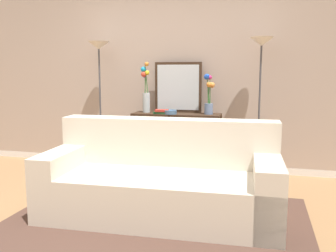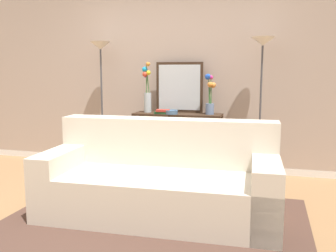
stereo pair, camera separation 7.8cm
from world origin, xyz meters
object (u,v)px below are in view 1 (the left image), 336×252
Objects in this scene: console_table at (176,133)px; floor_lamp_right at (261,69)px; fruit_bowl at (171,112)px; vase_short_flowers at (209,96)px; book_row_under_console at (156,167)px; vase_tall_flowers at (146,92)px; couch at (162,182)px; wall_mirror at (178,87)px; book_stack at (162,112)px; floor_lamp_left at (99,70)px.

floor_lamp_right is at bearing -2.74° from console_table.
console_table is 0.31m from fruit_bowl.
vase_short_flowers is 1.34× the size of book_row_under_console.
book_row_under_console is at bearing -10.44° from vase_tall_flowers.
fruit_bowl is (-1.10, -0.05, -0.55)m from floor_lamp_right.
couch is 3.27× the size of vase_tall_flowers.
wall_mirror is 1.00× the size of vase_tall_flowers.
floor_lamp_right is at bearing 2.63° from fruit_bowl.
book_row_under_console is at bearing 156.36° from fruit_bowl.
vase_short_flowers reaches higher than book_stack.
book_stack is (-0.60, -0.08, -0.21)m from vase_short_flowers.
vase_short_flowers is (0.43, -0.14, -0.10)m from wall_mirror.
floor_lamp_left is 2.60× the size of vase_tall_flowers.
floor_lamp_left is 1.03m from book_stack.
wall_mirror reaches higher than console_table.
floor_lamp_left reaches higher than vase_short_flowers.
wall_mirror is (-1.06, 0.19, -0.24)m from floor_lamp_right.
vase_tall_flowers is 1.30× the size of vase_short_flowers.
vase_tall_flowers is 0.85m from vase_short_flowers.
wall_mirror is (-0.21, 1.58, 0.82)m from couch.
book_stack is at bearing 105.40° from couch.
couch is at bearing -121.50° from floor_lamp_right.
fruit_bowl is at bearing -167.57° from vase_short_flowers.
floor_lamp_right is at bearing 0.00° from floor_lamp_left.
vase_tall_flowers reaches higher than vase_short_flowers.
floor_lamp_left is (-1.25, 1.39, 1.06)m from couch.
book_row_under_console is (-0.28, 0.00, -0.48)m from console_table.
floor_lamp_left is 11.03× the size of fruit_bowl.
floor_lamp_right is 0.72m from vase_short_flowers.
couch is 1.95m from floor_lamp_right.
floor_lamp_left is at bearing 178.11° from book_stack.
vase_tall_flowers is 0.36m from book_stack.
wall_mirror is 4.24× the size of fruit_bowl.
vase_tall_flowers is (-0.43, 0.03, 0.53)m from console_table.
fruit_bowl is (-0.04, -0.24, -0.31)m from wall_mirror.
console_table is 3.01× the size of book_row_under_console.
couch is 11.37× the size of book_stack.
vase_tall_flowers is 1.74× the size of book_row_under_console.
wall_mirror reaches higher than book_stack.
vase_tall_flowers is 4.24× the size of fruit_bowl.
fruit_bowl is 0.13m from book_stack.
floor_lamp_left is 1.14m from fruit_bowl.
book_row_under_console is (0.77, 0.05, -1.31)m from floor_lamp_left.
floor_lamp_right is 11.09× the size of fruit_bowl.
book_row_under_console is at bearing 177.84° from floor_lamp_right.
vase_short_flowers is 2.68× the size of book_stack.
vase_tall_flowers reaches higher than book_stack.
floor_lamp_right reaches higher than fruit_bowl.
console_table is 7.34× the size of fruit_bowl.
wall_mirror reaches higher than book_row_under_console.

